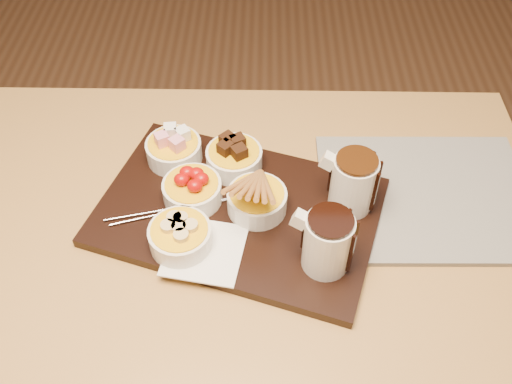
{
  "coord_description": "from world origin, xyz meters",
  "views": [
    {
      "loc": [
        0.11,
        -0.56,
        1.5
      ],
      "look_at": [
        0.1,
        0.06,
        0.81
      ],
      "focal_mm": 40.0,
      "sensor_mm": 36.0,
      "label": 1
    }
  ],
  "objects_px": {
    "dining_table": "(202,276)",
    "pitcher_milk_chocolate": "(353,184)",
    "pitcher_dark_chocolate": "(327,243)",
    "serving_board": "(238,212)",
    "bowl_strawberries": "(192,191)",
    "newspaper": "(426,196)"
  },
  "relations": [
    {
      "from": "dining_table",
      "to": "pitcher_milk_chocolate",
      "type": "distance_m",
      "value": 0.31
    },
    {
      "from": "pitcher_dark_chocolate",
      "to": "pitcher_milk_chocolate",
      "type": "bearing_deg",
      "value": 85.6
    },
    {
      "from": "dining_table",
      "to": "pitcher_milk_chocolate",
      "type": "xyz_separation_m",
      "value": [
        0.25,
        0.07,
        0.17
      ]
    },
    {
      "from": "serving_board",
      "to": "pitcher_milk_chocolate",
      "type": "xyz_separation_m",
      "value": [
        0.19,
        0.01,
        0.06
      ]
    },
    {
      "from": "bowl_strawberries",
      "to": "pitcher_milk_chocolate",
      "type": "distance_m",
      "value": 0.27
    },
    {
      "from": "dining_table",
      "to": "pitcher_dark_chocolate",
      "type": "bearing_deg",
      "value": -13.43
    },
    {
      "from": "dining_table",
      "to": "serving_board",
      "type": "bearing_deg",
      "value": 42.18
    },
    {
      "from": "serving_board",
      "to": "bowl_strawberries",
      "type": "distance_m",
      "value": 0.08
    },
    {
      "from": "pitcher_dark_chocolate",
      "to": "bowl_strawberries",
      "type": "bearing_deg",
      "value": 167.35
    },
    {
      "from": "serving_board",
      "to": "pitcher_milk_chocolate",
      "type": "bearing_deg",
      "value": 21.8
    },
    {
      "from": "dining_table",
      "to": "serving_board",
      "type": "relative_size",
      "value": 2.61
    },
    {
      "from": "newspaper",
      "to": "serving_board",
      "type": "bearing_deg",
      "value": -172.92
    },
    {
      "from": "pitcher_dark_chocolate",
      "to": "serving_board",
      "type": "bearing_deg",
      "value": 160.02
    },
    {
      "from": "dining_table",
      "to": "newspaper",
      "type": "distance_m",
      "value": 0.42
    },
    {
      "from": "dining_table",
      "to": "serving_board",
      "type": "xyz_separation_m",
      "value": [
        0.07,
        0.06,
        0.11
      ]
    },
    {
      "from": "serving_board",
      "to": "newspaper",
      "type": "bearing_deg",
      "value": 25.79
    },
    {
      "from": "serving_board",
      "to": "bowl_strawberries",
      "type": "xyz_separation_m",
      "value": [
        -0.08,
        0.02,
        0.03
      ]
    },
    {
      "from": "serving_board",
      "to": "bowl_strawberries",
      "type": "relative_size",
      "value": 4.6
    },
    {
      "from": "dining_table",
      "to": "bowl_strawberries",
      "type": "xyz_separation_m",
      "value": [
        -0.01,
        0.08,
        0.14
      ]
    },
    {
      "from": "dining_table",
      "to": "newspaper",
      "type": "xyz_separation_m",
      "value": [
        0.39,
        0.1,
        0.1
      ]
    },
    {
      "from": "serving_board",
      "to": "bowl_strawberries",
      "type": "bearing_deg",
      "value": -176.42
    },
    {
      "from": "pitcher_milk_chocolate",
      "to": "pitcher_dark_chocolate",
      "type": "bearing_deg",
      "value": -94.4
    }
  ]
}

